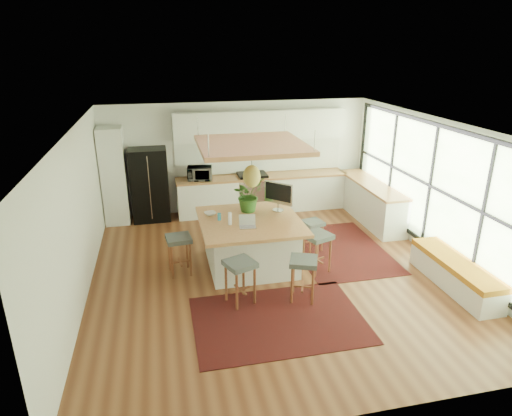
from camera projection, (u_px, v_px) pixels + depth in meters
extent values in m
plane|color=#5E2F1A|center=(272.00, 272.00, 8.23)|extent=(7.00, 7.00, 0.00)
plane|color=white|center=(274.00, 127.00, 7.28)|extent=(7.00, 7.00, 0.00)
plane|color=white|center=(238.00, 157.00, 10.96)|extent=(6.50, 0.00, 6.50)
plane|color=white|center=(359.00, 316.00, 4.55)|extent=(6.50, 0.00, 6.50)
plane|color=white|center=(78.00, 218.00, 7.10)|extent=(0.00, 7.00, 7.00)
plane|color=white|center=(438.00, 191.00, 8.41)|extent=(0.00, 7.00, 7.00)
cube|color=white|center=(114.00, 176.00, 10.15)|extent=(0.55, 0.60, 2.25)
cube|color=white|center=(262.00, 194.00, 11.09)|extent=(4.20, 0.60, 0.88)
cube|color=#A7663B|center=(262.00, 176.00, 10.93)|extent=(4.24, 0.64, 0.05)
cube|color=white|center=(260.00, 156.00, 11.05)|extent=(4.20, 0.02, 0.80)
cube|color=white|center=(261.00, 125.00, 10.63)|extent=(4.20, 0.34, 0.70)
cube|color=white|center=(371.00, 203.00, 10.50)|extent=(0.60, 2.50, 0.88)
cube|color=#A7663B|center=(373.00, 184.00, 10.34)|extent=(0.64, 2.54, 0.05)
cube|color=black|center=(279.00, 320.00, 6.78)|extent=(2.60, 1.80, 0.01)
cube|color=black|center=(338.00, 249.00, 9.11)|extent=(1.80, 2.60, 0.01)
imported|color=#A5A5AA|center=(200.00, 172.00, 10.52)|extent=(0.61, 0.39, 0.39)
imported|color=#1E4C19|center=(248.00, 198.00, 8.52)|extent=(0.87, 0.87, 0.51)
imported|color=silver|center=(210.00, 214.00, 8.39)|extent=(0.26, 0.26, 0.05)
cylinder|color=teal|center=(220.00, 215.00, 8.11)|extent=(0.07, 0.07, 0.19)
cylinder|color=white|center=(230.00, 220.00, 7.91)|extent=(0.07, 0.07, 0.19)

